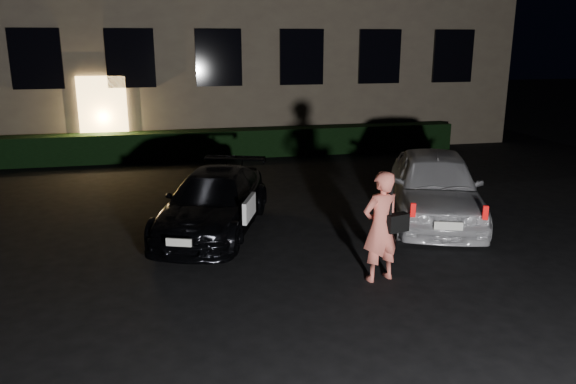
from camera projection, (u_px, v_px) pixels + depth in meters
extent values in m
plane|color=black|center=(306.00, 311.00, 7.54)|extent=(80.00, 80.00, 0.00)
cube|color=#E7B363|center=(104.00, 118.00, 16.80)|extent=(1.40, 0.10, 2.50)
cube|color=black|center=(36.00, 59.00, 15.99)|extent=(1.40, 0.10, 1.70)
cube|color=black|center=(130.00, 58.00, 16.53)|extent=(1.40, 0.10, 1.70)
cube|color=black|center=(219.00, 58.00, 17.07)|extent=(1.40, 0.10, 1.70)
cube|color=black|center=(302.00, 57.00, 17.61)|extent=(1.40, 0.10, 1.70)
cube|color=black|center=(380.00, 57.00, 18.15)|extent=(1.40, 0.10, 1.70)
cube|color=black|center=(453.00, 56.00, 18.69)|extent=(1.40, 0.10, 1.70)
cube|color=black|center=(223.00, 144.00, 17.33)|extent=(15.00, 0.70, 0.85)
imported|color=black|center=(213.00, 202.00, 10.59)|extent=(2.83, 4.17, 1.12)
cube|color=white|center=(249.00, 208.00, 9.76)|extent=(0.35, 0.78, 0.37)
cube|color=silver|center=(179.00, 242.00, 8.70)|extent=(0.40, 0.18, 0.13)
imported|color=silver|center=(435.00, 186.00, 11.23)|extent=(2.98, 4.45, 1.41)
cube|color=red|center=(413.00, 210.00, 9.40)|extent=(0.10, 0.08, 0.23)
cube|color=red|center=(485.00, 213.00, 9.25)|extent=(0.10, 0.08, 0.23)
cube|color=silver|center=(448.00, 226.00, 9.34)|extent=(0.46, 0.20, 0.14)
imported|color=#E16B5B|center=(381.00, 227.00, 8.32)|extent=(0.70, 0.55, 1.70)
cube|color=black|center=(397.00, 223.00, 8.30)|extent=(0.37, 0.24, 0.27)
cube|color=black|center=(390.00, 198.00, 8.18)|extent=(0.05, 0.06, 0.53)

